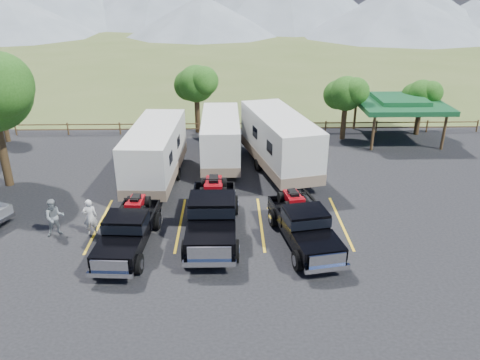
{
  "coord_description": "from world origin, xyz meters",
  "views": [
    {
      "loc": [
        0.48,
        -16.45,
        11.3
      ],
      "look_at": [
        1.0,
        5.79,
        1.6
      ],
      "focal_mm": 35.0,
      "sensor_mm": 36.0,
      "label": 1
    }
  ],
  "objects_px": {
    "rig_left": "(128,229)",
    "rig_center": "(213,213)",
    "trailer_left": "(155,154)",
    "person_a": "(90,217)",
    "person_b": "(55,217)",
    "rig_right": "(303,224)",
    "pavilion": "(399,103)",
    "trailer_right": "(279,143)",
    "trailer_center": "(221,139)"
  },
  "relations": [
    {
      "from": "trailer_left",
      "to": "trailer_center",
      "type": "height_order",
      "value": "trailer_left"
    },
    {
      "from": "pavilion",
      "to": "person_b",
      "type": "relative_size",
      "value": 3.38
    },
    {
      "from": "rig_right",
      "to": "person_a",
      "type": "xyz_separation_m",
      "value": [
        -9.9,
        1.0,
        -0.05
      ]
    },
    {
      "from": "rig_center",
      "to": "rig_right",
      "type": "bearing_deg",
      "value": -11.3
    },
    {
      "from": "pavilion",
      "to": "person_a",
      "type": "xyz_separation_m",
      "value": [
        -19.1,
        -13.88,
        -1.84
      ]
    },
    {
      "from": "trailer_left",
      "to": "rig_right",
      "type": "bearing_deg",
      "value": -40.1
    },
    {
      "from": "trailer_left",
      "to": "person_b",
      "type": "relative_size",
      "value": 5.33
    },
    {
      "from": "person_b",
      "to": "rig_right",
      "type": "bearing_deg",
      "value": -26.17
    },
    {
      "from": "person_b",
      "to": "trailer_right",
      "type": "bearing_deg",
      "value": 13.0
    },
    {
      "from": "pavilion",
      "to": "trailer_left",
      "type": "relative_size",
      "value": 0.63
    },
    {
      "from": "trailer_center",
      "to": "rig_center",
      "type": "bearing_deg",
      "value": -92.17
    },
    {
      "from": "rig_left",
      "to": "person_a",
      "type": "distance_m",
      "value": 2.38
    },
    {
      "from": "rig_left",
      "to": "trailer_left",
      "type": "relative_size",
      "value": 0.6
    },
    {
      "from": "trailer_left",
      "to": "trailer_center",
      "type": "relative_size",
      "value": 1.08
    },
    {
      "from": "rig_left",
      "to": "trailer_center",
      "type": "xyz_separation_m",
      "value": [
        3.98,
        10.27,
        0.72
      ]
    },
    {
      "from": "trailer_left",
      "to": "person_a",
      "type": "bearing_deg",
      "value": -107.09
    },
    {
      "from": "pavilion",
      "to": "rig_left",
      "type": "bearing_deg",
      "value": -138.46
    },
    {
      "from": "rig_left",
      "to": "person_b",
      "type": "bearing_deg",
      "value": 165.69
    },
    {
      "from": "trailer_center",
      "to": "person_b",
      "type": "distance_m",
      "value": 11.89
    },
    {
      "from": "rig_center",
      "to": "person_b",
      "type": "relative_size",
      "value": 3.75
    },
    {
      "from": "trailer_center",
      "to": "person_b",
      "type": "height_order",
      "value": "trailer_center"
    },
    {
      "from": "pavilion",
      "to": "rig_center",
      "type": "relative_size",
      "value": 0.9
    },
    {
      "from": "rig_left",
      "to": "person_b",
      "type": "distance_m",
      "value": 3.87
    },
    {
      "from": "pavilion",
      "to": "trailer_left",
      "type": "height_order",
      "value": "trailer_left"
    },
    {
      "from": "trailer_right",
      "to": "person_b",
      "type": "height_order",
      "value": "trailer_right"
    },
    {
      "from": "pavilion",
      "to": "trailer_center",
      "type": "xyz_separation_m",
      "value": [
        -13.09,
        -4.85,
        -1.1
      ]
    },
    {
      "from": "trailer_center",
      "to": "person_a",
      "type": "distance_m",
      "value": 10.88
    },
    {
      "from": "trailer_left",
      "to": "person_a",
      "type": "distance_m",
      "value": 6.61
    },
    {
      "from": "rig_right",
      "to": "pavilion",
      "type": "bearing_deg",
      "value": 47.85
    },
    {
      "from": "rig_center",
      "to": "trailer_right",
      "type": "bearing_deg",
      "value": 64.05
    },
    {
      "from": "rig_left",
      "to": "person_a",
      "type": "height_order",
      "value": "rig_left"
    },
    {
      "from": "rig_left",
      "to": "rig_center",
      "type": "xyz_separation_m",
      "value": [
        3.72,
        1.1,
        0.17
      ]
    },
    {
      "from": "rig_left",
      "to": "rig_center",
      "type": "height_order",
      "value": "rig_center"
    },
    {
      "from": "pavilion",
      "to": "trailer_center",
      "type": "relative_size",
      "value": 0.69
    },
    {
      "from": "pavilion",
      "to": "trailer_right",
      "type": "xyz_separation_m",
      "value": [
        -9.45,
        -6.19,
        -0.88
      ]
    },
    {
      "from": "trailer_right",
      "to": "person_b",
      "type": "xyz_separation_m",
      "value": [
        -11.29,
        -7.73,
        -0.95
      ]
    },
    {
      "from": "rig_center",
      "to": "trailer_left",
      "type": "relative_size",
      "value": 0.7
    },
    {
      "from": "trailer_center",
      "to": "trailer_right",
      "type": "relative_size",
      "value": 0.88
    },
    {
      "from": "person_a",
      "to": "rig_left",
      "type": "bearing_deg",
      "value": 134.8
    },
    {
      "from": "rig_left",
      "to": "trailer_left",
      "type": "distance_m",
      "value": 7.44
    },
    {
      "from": "person_a",
      "to": "person_b",
      "type": "xyz_separation_m",
      "value": [
        -1.64,
        -0.04,
        0.01
      ]
    },
    {
      "from": "rig_left",
      "to": "person_b",
      "type": "relative_size",
      "value": 3.2
    },
    {
      "from": "rig_left",
      "to": "trailer_right",
      "type": "relative_size",
      "value": 0.57
    },
    {
      "from": "rig_center",
      "to": "trailer_center",
      "type": "xyz_separation_m",
      "value": [
        0.26,
        9.17,
        0.55
      ]
    },
    {
      "from": "rig_left",
      "to": "trailer_right",
      "type": "bearing_deg",
      "value": 53.33
    },
    {
      "from": "trailer_right",
      "to": "trailer_left",
      "type": "bearing_deg",
      "value": 178.2
    },
    {
      "from": "pavilion",
      "to": "rig_right",
      "type": "xyz_separation_m",
      "value": [
        -9.2,
        -14.88,
        -1.79
      ]
    },
    {
      "from": "trailer_left",
      "to": "trailer_right",
      "type": "xyz_separation_m",
      "value": [
        7.4,
        1.54,
        0.1
      ]
    },
    {
      "from": "person_a",
      "to": "rig_center",
      "type": "bearing_deg",
      "value": 164.78
    },
    {
      "from": "person_a",
      "to": "person_b",
      "type": "bearing_deg",
      "value": -12.46
    }
  ]
}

